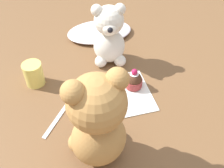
{
  "coord_description": "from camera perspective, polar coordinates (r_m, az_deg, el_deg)",
  "views": [
    {
      "loc": [
        -0.14,
        -0.54,
        0.61
      ],
      "look_at": [
        0.0,
        0.0,
        0.06
      ],
      "focal_mm": 42.0,
      "sensor_mm": 36.0,
      "label": 1
    }
  ],
  "objects": [
    {
      "name": "ground_plane",
      "position": [
        0.83,
        0.0,
        -2.77
      ],
      "size": [
        4.0,
        4.0,
        0.0
      ],
      "primitive_type": "plane",
      "color": "brown"
    },
    {
      "name": "knitted_placemat",
      "position": [
        0.82,
        0.0,
        -2.63
      ],
      "size": [
        0.25,
        0.19,
        0.01
      ],
      "primitive_type": "cube",
      "color": "silver",
      "rests_on": "ground_plane"
    },
    {
      "name": "tulle_cloth",
      "position": [
        1.08,
        -2.73,
        11.33
      ],
      "size": [
        0.26,
        0.17,
        0.03
      ],
      "primitive_type": "ellipsoid",
      "color": "silver",
      "rests_on": "ground_plane"
    },
    {
      "name": "teddy_bear_cream",
      "position": [
        0.89,
        -0.62,
        10.39
      ],
      "size": [
        0.12,
        0.12,
        0.22
      ],
      "rotation": [
        0.0,
        0.0,
        -0.18
      ],
      "color": "silver",
      "rests_on": "ground_plane"
    },
    {
      "name": "teddy_bear_tan",
      "position": [
        0.59,
        -3.22,
        -8.1
      ],
      "size": [
        0.15,
        0.15,
        0.28
      ],
      "rotation": [
        0.0,
        0.0,
        3.28
      ],
      "color": "#B78447",
      "rests_on": "ground_plane"
    },
    {
      "name": "cupcake_near_cream_bear",
      "position": [
        0.84,
        4.76,
        0.8
      ],
      "size": [
        0.06,
        0.06,
        0.07
      ],
      "color": "#993333",
      "rests_on": "knitted_placemat"
    },
    {
      "name": "cupcake_near_tan_bear",
      "position": [
        0.76,
        -3.97,
        -4.39
      ],
      "size": [
        0.05,
        0.05,
        0.07
      ],
      "color": "#993333",
      "rests_on": "knitted_placemat"
    },
    {
      "name": "juice_glass",
      "position": [
        0.88,
        -16.68,
        2.11
      ],
      "size": [
        0.06,
        0.06,
        0.08
      ],
      "primitive_type": "cylinder",
      "color": "#EADB66",
      "rests_on": "ground_plane"
    },
    {
      "name": "teaspoon",
      "position": [
        0.78,
        -12.01,
        -7.62
      ],
      "size": [
        0.09,
        0.12,
        0.01
      ],
      "primitive_type": "cube",
      "rotation": [
        0.0,
        0.0,
        4.07
      ],
      "color": "silver",
      "rests_on": "ground_plane"
    }
  ]
}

